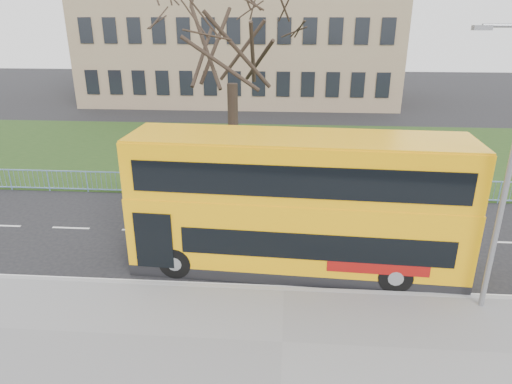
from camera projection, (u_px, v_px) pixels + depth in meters
ground at (284, 267)px, 16.18m from camera, size 120.00×120.00×0.00m
kerb at (284, 290)px, 14.72m from camera, size 80.00×0.20×0.14m
grass_verge at (288, 152)px, 29.45m from camera, size 80.00×15.40×0.08m
guard_railing at (287, 187)px, 22.11m from camera, size 40.00×0.12×1.10m
bare_tree at (232, 65)px, 23.52m from camera, size 8.16×8.16×11.65m
civic_building at (242, 28)px, 46.47m from camera, size 30.00×15.00×14.00m
yellow_bus at (297, 201)px, 15.33m from camera, size 11.29×3.22×4.68m
street_lamp at (506, 167)px, 12.26m from camera, size 1.71×0.29×8.05m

